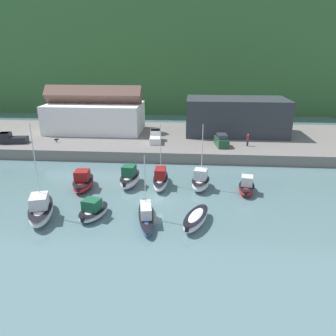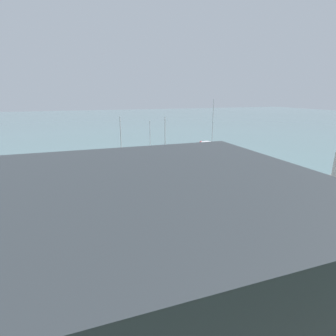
{
  "view_description": "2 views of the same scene",
  "coord_description": "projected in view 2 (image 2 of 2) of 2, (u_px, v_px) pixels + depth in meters",
  "views": [
    {
      "loc": [
        4.76,
        -36.14,
        17.09
      ],
      "look_at": [
        1.43,
        5.72,
        2.2
      ],
      "focal_mm": 35.0,
      "sensor_mm": 36.0,
      "label": 1
    },
    {
      "loc": [
        10.94,
        36.04,
        11.25
      ],
      "look_at": [
        0.5,
        6.16,
        2.25
      ],
      "focal_mm": 28.0,
      "sensor_mm": 36.0,
      "label": 2
    }
  ],
  "objects": [
    {
      "name": "moored_boat_2",
      "position": [
        164.0,
        174.0,
        34.73
      ],
      "size": [
        2.04,
        6.63,
        8.52
      ],
      "rotation": [
        0.0,
        0.0,
        0.02
      ],
      "color": "silver",
      "rests_on": "ground_plane"
    },
    {
      "name": "ground_plane",
      "position": [
        158.0,
        171.0,
        39.27
      ],
      "size": [
        320.0,
        320.0,
        0.0
      ],
      "primitive_type": "plane",
      "color": "slate"
    },
    {
      "name": "moored_boat_7",
      "position": [
        149.0,
        159.0,
        43.87
      ],
      "size": [
        3.0,
        8.22,
        7.15
      ],
      "rotation": [
        0.0,
        0.0,
        0.18
      ],
      "color": "#33568E",
      "rests_on": "ground_plane"
    },
    {
      "name": "parked_car_2",
      "position": [
        105.0,
        221.0,
        18.2
      ],
      "size": [
        2.39,
        4.42,
        2.16
      ],
      "rotation": [
        0.0,
        0.0,
        0.14
      ],
      "color": "#1E4C2D",
      "rests_on": "quay_promenade"
    },
    {
      "name": "pickup_truck_0",
      "position": [
        264.0,
        211.0,
        20.02
      ],
      "size": [
        2.32,
        4.86,
        1.9
      ],
      "rotation": [
        0.0,
        0.0,
        0.08
      ],
      "color": "silver",
      "rests_on": "quay_promenade"
    },
    {
      "name": "mooring_buoy_0",
      "position": [
        201.0,
        142.0,
        61.24
      ],
      "size": [
        0.59,
        0.59,
        0.59
      ],
      "color": "red",
      "rests_on": "ground_plane"
    },
    {
      "name": "moored_boat_8",
      "position": [
        117.0,
        161.0,
        42.55
      ],
      "size": [
        3.62,
        6.04,
        1.27
      ],
      "rotation": [
        0.0,
        0.0,
        -0.32
      ],
      "color": "white",
      "rests_on": "ground_plane"
    },
    {
      "name": "moored_boat_4",
      "position": [
        75.0,
        181.0,
        32.4
      ],
      "size": [
        2.73,
        4.91,
        2.34
      ],
      "rotation": [
        0.0,
        0.0,
        -0.18
      ],
      "color": "red",
      "rests_on": "ground_plane"
    },
    {
      "name": "moored_boat_3",
      "position": [
        123.0,
        176.0,
        33.56
      ],
      "size": [
        3.03,
        4.88,
        8.61
      ],
      "rotation": [
        0.0,
        0.0,
        -0.19
      ],
      "color": "silver",
      "rests_on": "ground_plane"
    },
    {
      "name": "person_on_quay",
      "position": [
        33.0,
        232.0,
        16.44
      ],
      "size": [
        0.4,
        0.4,
        2.14
      ],
      "color": "#232838",
      "rests_on": "quay_promenade"
    },
    {
      "name": "yacht_club_building",
      "position": [
        22.0,
        300.0,
        7.88
      ],
      "size": [
        19.2,
        10.14,
        6.93
      ],
      "color": "#2D3338",
      "rests_on": "quay_promenade"
    },
    {
      "name": "moored_boat_6",
      "position": [
        182.0,
        156.0,
        45.32
      ],
      "size": [
        3.47,
        5.02,
        2.19
      ],
      "rotation": [
        0.0,
        0.0,
        -0.26
      ],
      "color": "silver",
      "rests_on": "ground_plane"
    },
    {
      "name": "quay_promenade",
      "position": [
        288.0,
        277.0,
        15.36
      ],
      "size": [
        100.66,
        24.27,
        1.79
      ],
      "color": "slate",
      "rests_on": "ground_plane"
    },
    {
      "name": "moored_boat_0",
      "position": [
        224.0,
        165.0,
        39.44
      ],
      "size": [
        2.9,
        5.78,
        2.63
      ],
      "rotation": [
        0.0,
        0.0,
        0.08
      ],
      "color": "red",
      "rests_on": "ground_plane"
    },
    {
      "name": "moored_boat_5",
      "position": [
        209.0,
        152.0,
        47.6
      ],
      "size": [
        4.39,
        7.36,
        10.41
      ],
      "rotation": [
        0.0,
        0.0,
        0.3
      ],
      "color": "silver",
      "rests_on": "ground_plane"
    },
    {
      "name": "moored_boat_1",
      "position": [
        192.0,
        170.0,
        36.12
      ],
      "size": [
        2.7,
        5.67,
        2.94
      ],
      "rotation": [
        0.0,
        0.0,
        -0.09
      ],
      "color": "silver",
      "rests_on": "ground_plane"
    }
  ]
}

